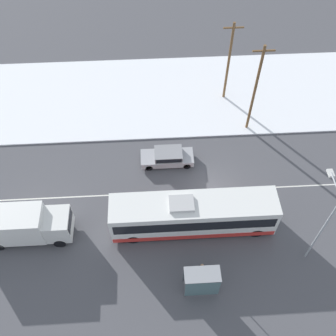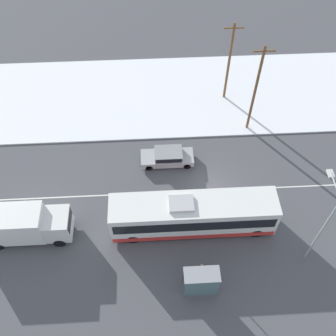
# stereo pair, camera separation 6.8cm
# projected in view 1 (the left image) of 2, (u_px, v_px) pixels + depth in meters

# --- Properties ---
(ground_plane) EXTENTS (120.00, 120.00, 0.00)m
(ground_plane) POSITION_uv_depth(u_px,v_px,m) (210.00, 190.00, 33.06)
(ground_plane) COLOR #4C4C51
(snow_lot) EXTENTS (80.00, 11.83, 0.12)m
(snow_lot) POSITION_uv_depth(u_px,v_px,m) (196.00, 94.00, 40.25)
(snow_lot) COLOR white
(snow_lot) RESTS_ON ground_plane
(lane_marking_center) EXTENTS (60.00, 0.12, 0.00)m
(lane_marking_center) POSITION_uv_depth(u_px,v_px,m) (210.00, 190.00, 33.06)
(lane_marking_center) COLOR silver
(lane_marking_center) RESTS_ON ground_plane
(city_bus) EXTENTS (12.46, 2.57, 3.47)m
(city_bus) POSITION_uv_depth(u_px,v_px,m) (193.00, 215.00, 29.67)
(city_bus) COLOR white
(city_bus) RESTS_ON ground_plane
(box_truck) EXTENTS (7.08, 2.30, 3.10)m
(box_truck) POSITION_uv_depth(u_px,v_px,m) (20.00, 225.00, 29.13)
(box_truck) COLOR silver
(box_truck) RESTS_ON ground_plane
(sedan_car) EXTENTS (4.61, 1.80, 1.41)m
(sedan_car) POSITION_uv_depth(u_px,v_px,m) (168.00, 156.00, 34.30)
(sedan_car) COLOR #9E9EA3
(sedan_car) RESTS_ON ground_plane
(pedestrian_at_stop) EXTENTS (0.60, 0.27, 1.67)m
(pedestrian_at_stop) POSITION_uv_depth(u_px,v_px,m) (202.00, 269.00, 27.76)
(pedestrian_at_stop) COLOR #23232D
(pedestrian_at_stop) RESTS_ON ground_plane
(bus_shelter) EXTENTS (2.45, 1.20, 2.40)m
(bus_shelter) POSITION_uv_depth(u_px,v_px,m) (202.00, 282.00, 26.51)
(bus_shelter) COLOR gray
(bus_shelter) RESTS_ON ground_plane
(streetlamp) EXTENTS (0.36, 2.38, 7.97)m
(streetlamp) POSITION_uv_depth(u_px,v_px,m) (324.00, 218.00, 25.76)
(streetlamp) COLOR #9EA3A8
(streetlamp) RESTS_ON ground_plane
(utility_pole_roadside) EXTENTS (1.80, 0.24, 9.20)m
(utility_pole_roadside) POSITION_uv_depth(u_px,v_px,m) (255.00, 89.00, 33.63)
(utility_pole_roadside) COLOR brown
(utility_pole_roadside) RESTS_ON ground_plane
(utility_pole_snowlot) EXTENTS (1.80, 0.24, 8.47)m
(utility_pole_snowlot) POSITION_uv_depth(u_px,v_px,m) (229.00, 62.00, 36.49)
(utility_pole_snowlot) COLOR brown
(utility_pole_snowlot) RESTS_ON ground_plane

